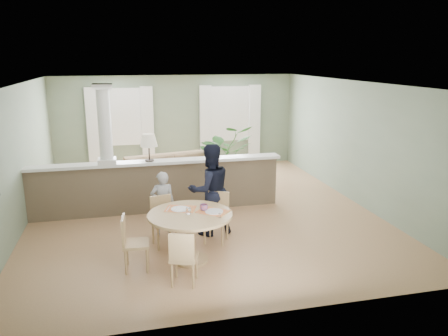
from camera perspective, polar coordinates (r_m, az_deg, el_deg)
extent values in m
plane|color=tan|center=(9.42, -2.92, -5.60)|extent=(8.00, 8.00, 0.00)
cube|color=gray|center=(12.95, -6.21, 6.00)|extent=(7.00, 0.02, 2.70)
cube|color=gray|center=(9.12, -25.21, 1.19)|extent=(0.02, 8.00, 2.70)
cube|color=gray|center=(10.25, 16.64, 3.29)|extent=(0.02, 8.00, 2.70)
cube|color=gray|center=(5.31, 4.78, -6.24)|extent=(7.00, 0.02, 2.70)
cube|color=white|center=(8.87, -3.14, 11.03)|extent=(7.00, 8.00, 0.02)
cube|color=white|center=(12.79, -13.39, 6.51)|extent=(1.10, 0.02, 1.50)
cube|color=white|center=(12.77, -13.39, 6.49)|extent=(1.22, 0.04, 1.62)
cube|color=white|center=(13.18, 0.75, 7.11)|extent=(1.10, 0.02, 1.50)
cube|color=white|center=(13.16, 0.77, 7.10)|extent=(1.22, 0.04, 1.62)
cube|color=white|center=(12.77, -16.69, 4.92)|extent=(0.35, 0.10, 2.30)
cube|color=white|center=(12.77, -9.94, 5.30)|extent=(0.35, 0.10, 2.30)
cube|color=white|center=(12.97, -2.39, 5.65)|extent=(0.35, 0.10, 2.30)
cube|color=white|center=(13.33, 3.98, 5.86)|extent=(0.35, 0.10, 2.30)
cube|color=brown|center=(9.34, -8.63, -2.54)|extent=(5.20, 0.22, 1.05)
cube|color=white|center=(9.19, -8.76, 0.77)|extent=(5.32, 0.36, 0.06)
cube|color=white|center=(9.16, -15.02, 0.91)|extent=(0.36, 0.36, 0.10)
cylinder|color=white|center=(9.02, -15.33, 5.51)|extent=(0.26, 0.26, 1.39)
cube|color=white|center=(8.94, -15.64, 10.23)|extent=(0.38, 0.38, 0.10)
cylinder|color=black|center=(9.17, -9.70, 0.99)|extent=(0.18, 0.18, 0.03)
cylinder|color=black|center=(9.14, -9.74, 1.94)|extent=(0.03, 0.03, 0.28)
cone|color=beige|center=(9.08, -9.81, 3.60)|extent=(0.36, 0.36, 0.26)
imported|color=#8C664C|center=(10.64, -6.16, -0.81)|extent=(3.21, 1.78, 0.89)
imported|color=#326F2C|center=(11.19, -0.01, 1.80)|extent=(1.56, 1.40, 1.56)
cylinder|color=tan|center=(7.24, -4.33, -11.82)|extent=(0.56, 0.56, 0.04)
cylinder|color=tan|center=(7.08, -4.39, -9.03)|extent=(0.15, 0.15, 0.72)
cylinder|color=tan|center=(6.94, -4.45, -6.12)|extent=(1.34, 1.34, 0.04)
cube|color=red|center=(7.15, -5.70, -5.31)|extent=(0.57, 0.49, 0.01)
cube|color=red|center=(7.00, -1.46, -5.69)|extent=(0.59, 0.57, 0.01)
cylinder|color=white|center=(7.12, -5.76, -5.33)|extent=(0.29, 0.29, 0.01)
cylinder|color=white|center=(6.97, -1.30, -5.69)|extent=(0.29, 0.29, 0.01)
cylinder|color=white|center=(6.90, -4.68, -5.60)|extent=(0.08, 0.08, 0.10)
cube|color=silver|center=(7.08, -6.37, -5.39)|extent=(0.08, 0.19, 0.00)
cube|color=silver|center=(7.15, -7.31, -5.31)|extent=(0.09, 0.23, 0.00)
cylinder|color=white|center=(6.73, -0.58, -6.23)|extent=(0.04, 0.04, 0.07)
cylinder|color=silver|center=(6.71, -0.58, -5.91)|extent=(0.04, 0.04, 0.01)
imported|color=#214E9E|center=(7.03, -2.65, -5.17)|extent=(0.17, 0.17, 0.10)
cube|color=tan|center=(7.68, -7.83, -7.11)|extent=(0.46, 0.46, 0.05)
cylinder|color=tan|center=(7.58, -8.58, -9.23)|extent=(0.04, 0.04, 0.40)
cylinder|color=tan|center=(7.66, -6.27, -8.88)|extent=(0.04, 0.04, 0.40)
cylinder|color=tan|center=(7.86, -9.24, -8.37)|extent=(0.04, 0.04, 0.40)
cylinder|color=tan|center=(7.94, -7.01, -8.04)|extent=(0.04, 0.04, 0.40)
cube|color=tan|center=(7.75, -8.28, -5.06)|extent=(0.37, 0.11, 0.43)
cube|color=tan|center=(7.75, -1.05, -6.69)|extent=(0.54, 0.54, 0.05)
cylinder|color=tan|center=(7.74, -2.55, -8.53)|extent=(0.04, 0.04, 0.41)
cylinder|color=tan|center=(7.65, -0.22, -8.79)|extent=(0.04, 0.04, 0.41)
cylinder|color=tan|center=(8.02, -1.84, -7.67)|extent=(0.04, 0.04, 0.41)
cylinder|color=tan|center=(7.94, 0.42, -7.91)|extent=(0.04, 0.04, 0.41)
cube|color=tan|center=(7.83, -0.69, -4.60)|extent=(0.35, 0.22, 0.44)
cube|color=tan|center=(6.44, -5.23, -11.54)|extent=(0.48, 0.48, 0.05)
cylinder|color=tan|center=(6.64, -3.60, -12.69)|extent=(0.04, 0.04, 0.39)
cylinder|color=tan|center=(6.70, -6.25, -12.53)|extent=(0.04, 0.04, 0.39)
cylinder|color=tan|center=(6.38, -4.05, -13.93)|extent=(0.04, 0.04, 0.39)
cylinder|color=tan|center=(6.43, -6.82, -13.74)|extent=(0.04, 0.04, 0.39)
cube|color=tan|center=(6.19, -5.57, -10.35)|extent=(0.35, 0.15, 0.41)
cube|color=tan|center=(6.93, -11.39, -9.69)|extent=(0.43, 0.43, 0.05)
cylinder|color=tan|center=(6.87, -10.01, -11.87)|extent=(0.04, 0.04, 0.40)
cylinder|color=tan|center=(7.16, -9.95, -10.75)|extent=(0.04, 0.04, 0.40)
cylinder|color=tan|center=(6.89, -12.71, -11.93)|extent=(0.04, 0.04, 0.40)
cylinder|color=tan|center=(7.18, -12.53, -10.82)|extent=(0.04, 0.04, 0.40)
cube|color=tan|center=(6.85, -12.99, -7.94)|extent=(0.07, 0.38, 0.43)
imported|color=#959499|center=(8.09, -8.01, -4.61)|extent=(0.45, 0.30, 1.21)
imported|color=black|center=(7.99, -1.85, -2.85)|extent=(0.94, 0.80, 1.70)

